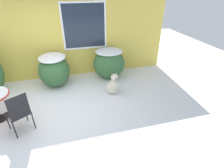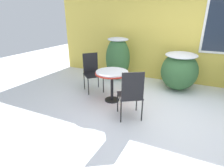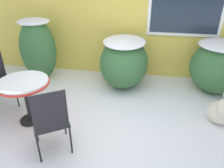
# 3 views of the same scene
# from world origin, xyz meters

# --- Properties ---
(ground_plane) EXTENTS (16.00, 16.00, 0.00)m
(ground_plane) POSITION_xyz_m (0.00, 0.00, 0.00)
(ground_plane) COLOR white
(house_wall) EXTENTS (8.00, 0.10, 2.65)m
(house_wall) POSITION_xyz_m (0.09, 2.20, 1.35)
(house_wall) COLOR #DBC14C
(house_wall) RESTS_ON ground_plane
(shrub_left) EXTENTS (0.74, 0.67, 1.29)m
(shrub_left) POSITION_xyz_m (-1.73, 1.65, 0.68)
(shrub_left) COLOR #386638
(shrub_left) RESTS_ON ground_plane
(shrub_middle) EXTENTS (0.95, 1.10, 0.99)m
(shrub_middle) POSITION_xyz_m (0.08, 1.59, 0.53)
(shrub_middle) COLOR #386638
(shrub_middle) RESTS_ON ground_plane
(shrub_right) EXTENTS (1.06, 1.00, 1.00)m
(shrub_right) POSITION_xyz_m (1.87, 1.65, 0.54)
(shrub_right) COLOR #386638
(shrub_right) RESTS_ON ground_plane
(patio_table) EXTENTS (0.76, 0.76, 0.72)m
(patio_table) POSITION_xyz_m (-1.25, 0.18, 0.61)
(patio_table) COLOR black
(patio_table) RESTS_ON ground_plane
(patio_chair_far_side) EXTENTS (0.60, 0.60, 0.98)m
(patio_chair_far_side) POSITION_xyz_m (-0.61, -0.39, 0.53)
(patio_chair_far_side) COLOR black
(patio_chair_far_side) RESTS_ON ground_plane
(dog) EXTENTS (0.46, 0.62, 0.71)m
(dog) POSITION_xyz_m (1.71, 0.57, 0.27)
(dog) COLOR beige
(dog) RESTS_ON ground_plane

